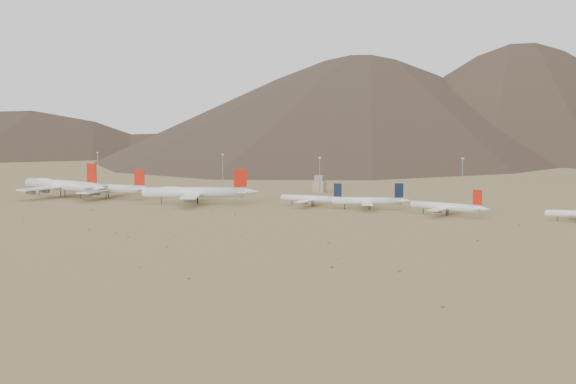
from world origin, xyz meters
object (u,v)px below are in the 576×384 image
at_px(widebody_west, 62,185).
at_px(narrowbody_a, 313,199).
at_px(control_tower, 320,185).
at_px(narrowbody_b, 370,201).
at_px(widebody_centre, 106,188).
at_px(widebody_east, 196,192).

relative_size(widebody_west, narrowbody_a, 1.77).
distance_m(widebody_west, narrowbody_a, 173.68).
distance_m(narrowbody_a, control_tower, 83.62).
relative_size(narrowbody_b, control_tower, 3.76).
bearing_deg(narrowbody_a, widebody_centre, -172.63).
distance_m(widebody_west, widebody_centre, 32.65).
height_order(narrowbody_a, control_tower, narrowbody_a).
relative_size(narrowbody_a, narrowbody_b, 0.98).
height_order(widebody_centre, control_tower, widebody_centre).
bearing_deg(control_tower, narrowbody_b, -54.95).
bearing_deg(control_tower, widebody_centre, -143.68).
distance_m(widebody_centre, narrowbody_b, 175.99).
bearing_deg(widebody_east, widebody_centre, 153.87).
height_order(widebody_west, widebody_centre, widebody_west).
bearing_deg(narrowbody_a, widebody_west, -172.01).
bearing_deg(widebody_west, narrowbody_a, 17.04).
bearing_deg(narrowbody_b, widebody_east, 170.86).
height_order(widebody_east, narrowbody_b, widebody_east).
relative_size(widebody_west, control_tower, 6.49).
xyz_separation_m(widebody_east, control_tower, (49.28, 93.87, -2.08)).
relative_size(widebody_centre, widebody_east, 0.96).
distance_m(widebody_east, narrowbody_a, 72.62).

